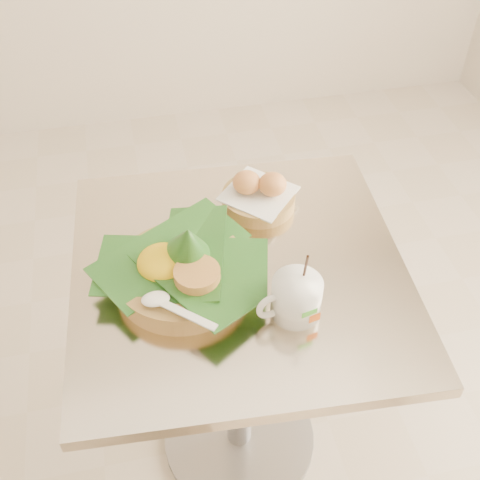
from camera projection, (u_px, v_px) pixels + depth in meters
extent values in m
plane|color=beige|center=(182.00, 451.00, 1.77)|extent=(3.60, 3.60, 0.00)
cylinder|color=gray|center=(239.00, 437.00, 1.78)|extent=(0.44, 0.44, 0.03)
cylinder|color=gray|center=(239.00, 368.00, 1.53)|extent=(0.07, 0.07, 0.69)
cube|color=beige|center=(239.00, 272.00, 1.28)|extent=(0.74, 0.74, 0.03)
cylinder|color=tan|center=(183.00, 275.00, 1.22)|extent=(0.28, 0.28, 0.05)
cone|color=#165017|center=(187.00, 244.00, 1.17)|extent=(0.12, 0.14, 0.14)
ellipsoid|color=yellow|center=(162.00, 263.00, 1.21)|extent=(0.10, 0.10, 0.06)
cylinder|color=#CC9347|center=(197.00, 275.00, 1.17)|extent=(0.09, 0.09, 0.03)
cylinder|color=tan|center=(258.00, 199.00, 1.40)|extent=(0.17, 0.17, 0.03)
cube|color=white|center=(259.00, 193.00, 1.39)|extent=(0.20, 0.20, 0.01)
ellipsoid|color=#BA5C2B|center=(247.00, 182.00, 1.37)|extent=(0.06, 0.06, 0.05)
ellipsoid|color=#BA5C2B|center=(273.00, 184.00, 1.37)|extent=(0.06, 0.06, 0.05)
cylinder|color=white|center=(296.00, 298.00, 1.15)|extent=(0.10, 0.10, 0.08)
torus|color=white|center=(271.00, 306.00, 1.14)|extent=(0.06, 0.03, 0.06)
cylinder|color=#4A2315|center=(298.00, 284.00, 1.13)|extent=(0.09, 0.09, 0.01)
cylinder|color=black|center=(305.00, 270.00, 1.12)|extent=(0.02, 0.05, 0.12)
cube|color=green|center=(310.00, 313.00, 1.11)|extent=(0.03, 0.01, 0.01)
cube|color=orange|center=(315.00, 318.00, 1.13)|extent=(0.02, 0.01, 0.02)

